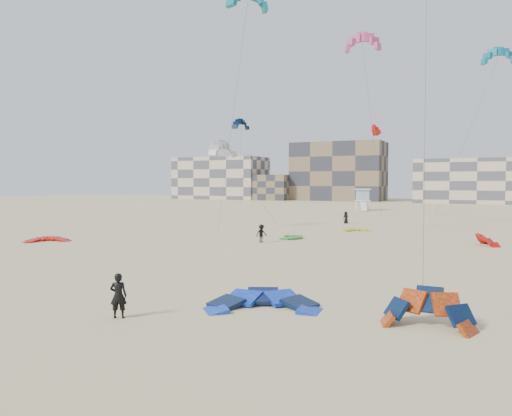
% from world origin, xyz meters
% --- Properties ---
extents(ground, '(320.00, 320.00, 0.00)m').
position_xyz_m(ground, '(0.00, 0.00, 0.00)').
color(ground, '#CCB889').
rests_on(ground, ground).
extents(kite_ground_blue, '(6.75, 6.88, 2.29)m').
position_xyz_m(kite_ground_blue, '(3.95, 1.94, 0.00)').
color(kite_ground_blue, blue).
rests_on(kite_ground_blue, ground).
extents(kite_ground_orange, '(3.65, 3.60, 3.58)m').
position_xyz_m(kite_ground_orange, '(11.09, 1.96, 0.00)').
color(kite_ground_orange, '#ED460E').
rests_on(kite_ground_orange, ground).
extents(kite_ground_red, '(5.53, 5.53, 1.23)m').
position_xyz_m(kite_ground_red, '(-25.55, 16.33, 0.00)').
color(kite_ground_red, '#E6000C').
rests_on(kite_ground_red, ground).
extents(kite_ground_green, '(4.12, 3.97, 0.60)m').
position_xyz_m(kite_ground_green, '(-5.19, 28.91, 0.00)').
color(kite_ground_green, green).
rests_on(kite_ground_green, ground).
extents(kite_ground_red_far, '(3.78, 3.70, 2.91)m').
position_xyz_m(kite_ground_red_far, '(13.06, 31.14, 0.00)').
color(kite_ground_red_far, '#E6000C').
rests_on(kite_ground_red_far, ground).
extents(kite_ground_yellow, '(4.43, 4.47, 0.57)m').
position_xyz_m(kite_ground_yellow, '(-1.02, 39.18, 0.00)').
color(kite_ground_yellow, '#D1C308').
rests_on(kite_ground_yellow, ground).
extents(kitesurfer_main, '(0.83, 0.73, 1.92)m').
position_xyz_m(kitesurfer_main, '(-0.91, -2.13, 0.96)').
color(kitesurfer_main, black).
rests_on(kitesurfer_main, ground).
extents(kitesurfer_c, '(1.18, 1.27, 1.72)m').
position_xyz_m(kitesurfer_c, '(-6.44, 24.47, 0.86)').
color(kitesurfer_c, black).
rests_on(kitesurfer_c, ground).
extents(kitesurfer_e, '(0.91, 0.70, 1.66)m').
position_xyz_m(kitesurfer_e, '(-4.84, 49.10, 0.83)').
color(kitesurfer_e, black).
rests_on(kitesurfer_e, ground).
extents(kite_fly_teal_a, '(5.63, 5.62, 23.46)m').
position_xyz_m(kite_fly_teal_a, '(-8.09, 24.96, 22.99)').
color(kite_fly_teal_a, '#0F6C87').
rests_on(kite_fly_teal_a, ground).
extents(kite_fly_grey, '(11.54, 6.31, 10.13)m').
position_xyz_m(kite_fly_grey, '(-16.66, 35.37, 9.62)').
color(kite_fly_grey, silver).
rests_on(kite_fly_grey, ground).
extents(kite_fly_pink, '(4.57, 9.23, 22.54)m').
position_xyz_m(kite_fly_pink, '(-1.07, 41.84, 22.30)').
color(kite_fly_pink, '#EE57A9').
rests_on(kite_fly_pink, ground).
extents(kite_fly_navy, '(6.88, 11.92, 14.76)m').
position_xyz_m(kite_fly_navy, '(-22.73, 52.24, 14.71)').
color(kite_fly_navy, '#0A193A').
rests_on(kite_fly_navy, ground).
extents(kite_fly_teal_b, '(9.62, 8.08, 23.08)m').
position_xyz_m(kite_fly_teal_b, '(13.79, 58.31, 22.82)').
color(kite_fly_teal_b, '#0F6C87').
rests_on(kite_fly_teal_b, ground).
extents(kite_fly_red, '(4.13, 8.26, 14.34)m').
position_xyz_m(kite_fly_red, '(-3.68, 62.70, 13.97)').
color(kite_fly_red, '#E6000C').
rests_on(kite_fly_red, ground).
extents(lifeguard_tower_far, '(3.88, 6.44, 4.39)m').
position_xyz_m(lifeguard_tower_far, '(-10.14, 81.57, 2.18)').
color(lifeguard_tower_far, white).
rests_on(lifeguard_tower_far, ground).
extents(condo_west_a, '(30.00, 15.00, 14.00)m').
position_xyz_m(condo_west_a, '(-70.00, 130.00, 7.00)').
color(condo_west_a, beige).
rests_on(condo_west_a, ground).
extents(condo_west_b, '(28.00, 14.00, 18.00)m').
position_xyz_m(condo_west_b, '(-30.00, 134.00, 9.00)').
color(condo_west_b, '#7A6549').
rests_on(condo_west_b, ground).
extents(condo_mid, '(32.00, 16.00, 12.00)m').
position_xyz_m(condo_mid, '(10.00, 130.00, 6.00)').
color(condo_mid, beige).
rests_on(condo_mid, ground).
extents(condo_fill_left, '(12.00, 10.00, 8.00)m').
position_xyz_m(condo_fill_left, '(-50.00, 128.00, 4.00)').
color(condo_fill_left, '#7A6549').
rests_on(condo_fill_left, ground).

